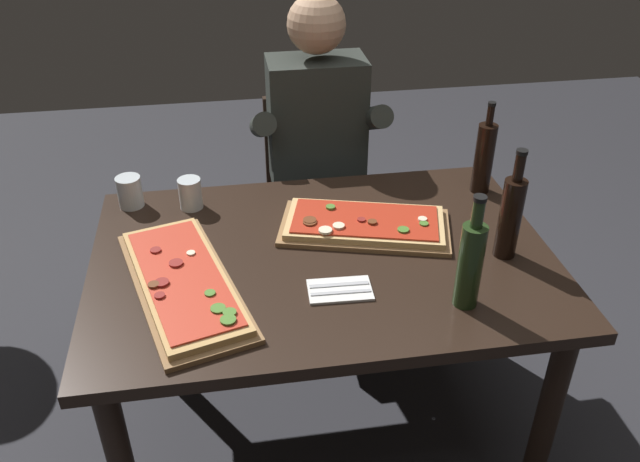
# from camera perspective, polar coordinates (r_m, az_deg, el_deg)

# --- Properties ---
(ground_plane) EXTENTS (6.40, 6.40, 0.00)m
(ground_plane) POSITION_cam_1_polar(r_m,az_deg,el_deg) (2.50, 0.19, -16.04)
(ground_plane) COLOR #2D2D33
(dining_table) EXTENTS (1.40, 0.96, 0.74)m
(dining_table) POSITION_cam_1_polar(r_m,az_deg,el_deg) (2.06, 0.22, -4.15)
(dining_table) COLOR black
(dining_table) RESTS_ON ground_plane
(pizza_rectangular_front) EXTENTS (0.59, 0.40, 0.05)m
(pizza_rectangular_front) POSITION_cam_1_polar(r_m,az_deg,el_deg) (2.11, 3.90, 0.57)
(pizza_rectangular_front) COLOR olive
(pizza_rectangular_front) RESTS_ON dining_table
(pizza_rectangular_left) EXTENTS (0.42, 0.68, 0.05)m
(pizza_rectangular_left) POSITION_cam_1_polar(r_m,az_deg,el_deg) (1.89, -11.82, -4.35)
(pizza_rectangular_left) COLOR olive
(pizza_rectangular_left) RESTS_ON dining_table
(wine_bottle_dark) EXTENTS (0.07, 0.07, 0.35)m
(wine_bottle_dark) POSITION_cam_1_polar(r_m,az_deg,el_deg) (2.00, 16.27, 1.34)
(wine_bottle_dark) COLOR black
(wine_bottle_dark) RESTS_ON dining_table
(oil_bottle_amber) EXTENTS (0.07, 0.07, 0.33)m
(oil_bottle_amber) POSITION_cam_1_polar(r_m,az_deg,el_deg) (2.34, 14.11, 6.28)
(oil_bottle_amber) COLOR black
(oil_bottle_amber) RESTS_ON dining_table
(vinegar_bottle_green) EXTENTS (0.07, 0.07, 0.34)m
(vinegar_bottle_green) POSITION_cam_1_polar(r_m,az_deg,el_deg) (1.77, 12.98, -2.68)
(vinegar_bottle_green) COLOR #233819
(vinegar_bottle_green) RESTS_ON dining_table
(tumbler_near_camera) EXTENTS (0.08, 0.08, 0.11)m
(tumbler_near_camera) POSITION_cam_1_polar(r_m,az_deg,el_deg) (2.31, -16.22, 3.15)
(tumbler_near_camera) COLOR silver
(tumbler_near_camera) RESTS_ON dining_table
(tumbler_far_side) EXTENTS (0.08, 0.08, 0.11)m
(tumbler_far_side) POSITION_cam_1_polar(r_m,az_deg,el_deg) (2.25, -11.24, 3.22)
(tumbler_far_side) COLOR silver
(tumbler_far_side) RESTS_ON dining_table
(napkin_cutlery_set) EXTENTS (0.18, 0.12, 0.01)m
(napkin_cutlery_set) POSITION_cam_1_polar(r_m,az_deg,el_deg) (1.85, 1.74, -5.15)
(napkin_cutlery_set) COLOR white
(napkin_cutlery_set) RESTS_ON dining_table
(diner_chair) EXTENTS (0.44, 0.44, 0.87)m
(diner_chair) POSITION_cam_1_polar(r_m,az_deg,el_deg) (2.87, -0.51, 3.71)
(diner_chair) COLOR black
(diner_chair) RESTS_ON ground_plane
(seated_diner) EXTENTS (0.53, 0.41, 1.33)m
(seated_diner) POSITION_cam_1_polar(r_m,az_deg,el_deg) (2.64, -0.14, 7.30)
(seated_diner) COLOR #23232D
(seated_diner) RESTS_ON ground_plane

